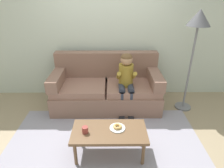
% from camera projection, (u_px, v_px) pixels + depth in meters
% --- Properties ---
extents(ground, '(10.00, 10.00, 0.00)m').
position_uv_depth(ground, '(105.00, 132.00, 3.15)').
color(ground, '#9E896B').
extents(wall_back, '(8.00, 0.10, 2.80)m').
position_uv_depth(wall_back, '(106.00, 28.00, 3.79)').
color(wall_back, beige).
rests_on(wall_back, ground).
extents(area_rug, '(2.90, 1.71, 0.01)m').
position_uv_depth(area_rug, '(105.00, 143.00, 2.92)').
color(area_rug, '#9993A3').
rests_on(area_rug, ground).
extents(couch, '(2.00, 0.90, 1.00)m').
position_uv_depth(couch, '(106.00, 88.00, 3.76)').
color(couch, '#846051').
rests_on(couch, ground).
extents(coffee_table, '(0.99, 0.50, 0.41)m').
position_uv_depth(coffee_table, '(109.00, 133.00, 2.58)').
color(coffee_table, brown).
rests_on(coffee_table, ground).
extents(person_child, '(0.34, 0.58, 1.10)m').
position_uv_depth(person_child, '(126.00, 78.00, 3.43)').
color(person_child, olive).
rests_on(person_child, ground).
extents(plate, '(0.21, 0.21, 0.01)m').
position_uv_depth(plate, '(117.00, 128.00, 2.59)').
color(plate, white).
rests_on(plate, coffee_table).
extents(donut, '(0.14, 0.14, 0.04)m').
position_uv_depth(donut, '(117.00, 126.00, 2.58)').
color(donut, tan).
rests_on(donut, plate).
extents(mug, '(0.08, 0.08, 0.09)m').
position_uv_depth(mug, '(85.00, 130.00, 2.50)').
color(mug, '#993D38').
rests_on(mug, coffee_table).
extents(toy_controller, '(0.23, 0.09, 0.05)m').
position_uv_depth(toy_controller, '(79.00, 131.00, 3.12)').
color(toy_controller, '#339E56').
rests_on(toy_controller, ground).
extents(floor_lamp, '(0.38, 0.38, 1.82)m').
position_uv_depth(floor_lamp, '(198.00, 27.00, 3.13)').
color(floor_lamp, slate).
rests_on(floor_lamp, ground).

